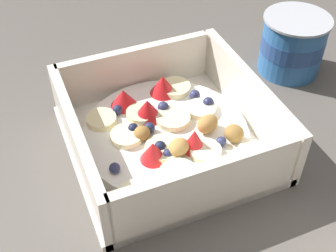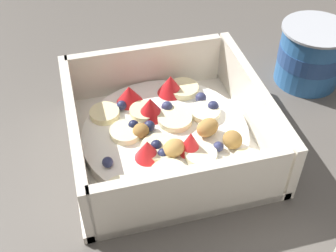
% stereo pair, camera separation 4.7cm
% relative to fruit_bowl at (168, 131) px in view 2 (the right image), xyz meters
% --- Properties ---
extents(ground_plane, '(2.40, 2.40, 0.00)m').
position_rel_fruit_bowl_xyz_m(ground_plane, '(-0.01, -0.00, -0.02)').
color(ground_plane, '#56514C').
extents(fruit_bowl, '(0.20, 0.20, 0.07)m').
position_rel_fruit_bowl_xyz_m(fruit_bowl, '(0.00, 0.00, 0.00)').
color(fruit_bowl, white).
rests_on(fruit_bowl, ground).
extents(spoon, '(0.05, 0.17, 0.01)m').
position_rel_fruit_bowl_xyz_m(spoon, '(-0.16, -0.00, -0.02)').
color(spoon, silver).
rests_on(spoon, ground).
extents(yogurt_cup, '(0.08, 0.08, 0.08)m').
position_rel_fruit_bowl_xyz_m(yogurt_cup, '(-0.07, 0.20, 0.02)').
color(yogurt_cup, '#3370B7').
rests_on(yogurt_cup, ground).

